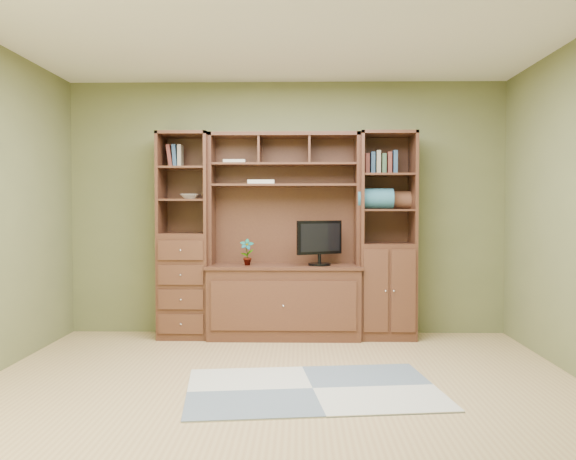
{
  "coord_description": "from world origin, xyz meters",
  "views": [
    {
      "loc": [
        0.14,
        -4.32,
        1.3
      ],
      "look_at": [
        0.03,
        1.2,
        1.1
      ],
      "focal_mm": 38.0,
      "sensor_mm": 36.0,
      "label": 1
    }
  ],
  "objects_px": {
    "left_tower": "(185,235)",
    "right_tower": "(387,235)",
    "monitor": "(319,235)",
    "center_hutch": "(284,236)"
  },
  "relations": [
    {
      "from": "right_tower",
      "to": "monitor",
      "type": "distance_m",
      "value": 0.68
    },
    {
      "from": "center_hutch",
      "to": "right_tower",
      "type": "height_order",
      "value": "same"
    },
    {
      "from": "left_tower",
      "to": "right_tower",
      "type": "height_order",
      "value": "same"
    },
    {
      "from": "left_tower",
      "to": "right_tower",
      "type": "bearing_deg",
      "value": 0.0
    },
    {
      "from": "center_hutch",
      "to": "monitor",
      "type": "xyz_separation_m",
      "value": [
        0.35,
        -0.03,
        0.01
      ]
    },
    {
      "from": "right_tower",
      "to": "monitor",
      "type": "height_order",
      "value": "right_tower"
    },
    {
      "from": "left_tower",
      "to": "monitor",
      "type": "bearing_deg",
      "value": -3.18
    },
    {
      "from": "center_hutch",
      "to": "monitor",
      "type": "relative_size",
      "value": 3.35
    },
    {
      "from": "left_tower",
      "to": "right_tower",
      "type": "relative_size",
      "value": 1.0
    },
    {
      "from": "left_tower",
      "to": "right_tower",
      "type": "distance_m",
      "value": 2.02
    }
  ]
}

